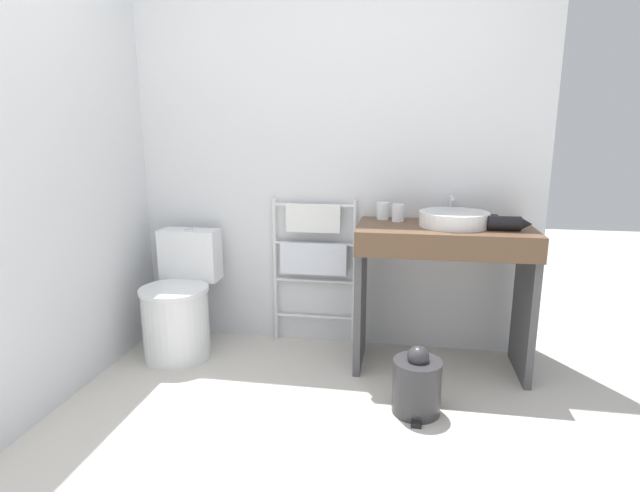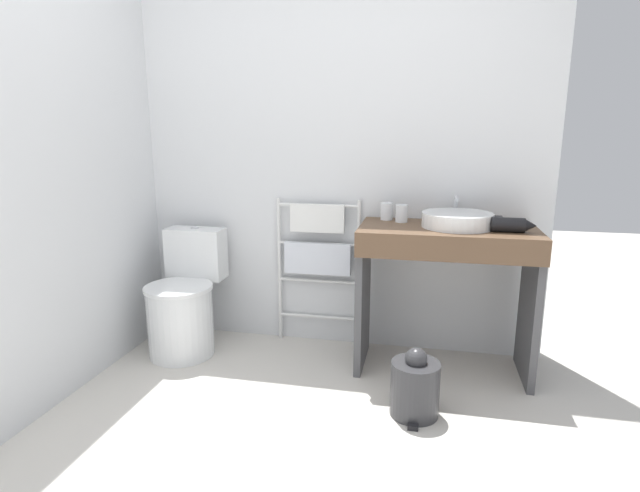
# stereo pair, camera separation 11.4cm
# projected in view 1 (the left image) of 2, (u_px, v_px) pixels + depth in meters

# --- Properties ---
(wall_back) EXTENTS (2.65, 0.12, 2.37)m
(wall_back) POSITION_uv_depth(u_px,v_px,m) (327.00, 161.00, 3.15)
(wall_back) COLOR silver
(wall_back) RESTS_ON ground_plane
(wall_side) EXTENTS (0.12, 2.32, 2.37)m
(wall_side) POSITION_uv_depth(u_px,v_px,m) (56.00, 168.00, 2.54)
(wall_side) COLOR silver
(wall_side) RESTS_ON ground_plane
(toilet) EXTENTS (0.41, 0.55, 0.77)m
(toilet) POSITION_uv_depth(u_px,v_px,m) (179.00, 307.00, 3.09)
(toilet) COLOR white
(toilet) RESTS_ON ground_plane
(towel_radiator) EXTENTS (0.54, 0.06, 0.95)m
(towel_radiator) POSITION_uv_depth(u_px,v_px,m) (314.00, 249.00, 3.17)
(towel_radiator) COLOR silver
(towel_radiator) RESTS_ON ground_plane
(vanity_counter) EXTENTS (0.97, 0.51, 0.85)m
(vanity_counter) POSITION_uv_depth(u_px,v_px,m) (442.00, 273.00, 2.84)
(vanity_counter) COLOR brown
(vanity_counter) RESTS_ON ground_plane
(sink_basin) EXTENTS (0.39, 0.39, 0.08)m
(sink_basin) POSITION_uv_depth(u_px,v_px,m) (454.00, 219.00, 2.78)
(sink_basin) COLOR white
(sink_basin) RESTS_ON vanity_counter
(faucet) EXTENTS (0.02, 0.10, 0.15)m
(faucet) POSITION_uv_depth(u_px,v_px,m) (451.00, 204.00, 2.96)
(faucet) COLOR silver
(faucet) RESTS_ON vanity_counter
(cup_near_wall) EXTENTS (0.07, 0.07, 0.10)m
(cup_near_wall) POSITION_uv_depth(u_px,v_px,m) (383.00, 211.00, 3.00)
(cup_near_wall) COLOR white
(cup_near_wall) RESTS_ON vanity_counter
(cup_near_edge) EXTENTS (0.07, 0.07, 0.10)m
(cup_near_edge) POSITION_uv_depth(u_px,v_px,m) (398.00, 213.00, 2.93)
(cup_near_edge) COLOR white
(cup_near_edge) RESTS_ON vanity_counter
(hair_dryer) EXTENTS (0.23, 0.17, 0.08)m
(hair_dryer) POSITION_uv_depth(u_px,v_px,m) (506.00, 223.00, 2.67)
(hair_dryer) COLOR black
(hair_dryer) RESTS_ON vanity_counter
(trash_bin) EXTENTS (0.24, 0.27, 0.35)m
(trash_bin) POSITION_uv_depth(u_px,v_px,m) (417.00, 384.00, 2.46)
(trash_bin) COLOR #333335
(trash_bin) RESTS_ON ground_plane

